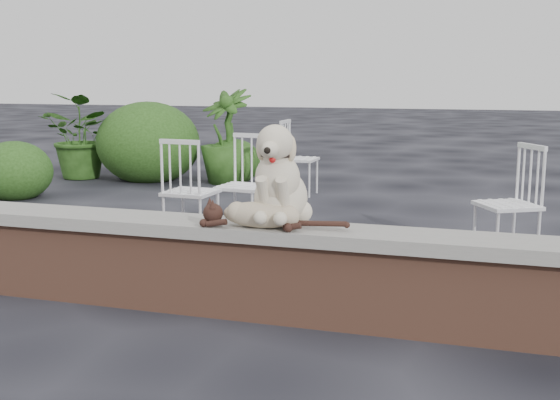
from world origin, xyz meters
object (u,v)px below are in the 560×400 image
(chair_d, at_px, (507,203))
(chair_e, at_px, (300,158))
(cat, at_px, (261,213))
(potted_plant_a, at_px, (83,136))
(chair_c, at_px, (191,190))
(dog, at_px, (281,173))
(potted_plant_b, at_px, (227,136))
(chair_b, at_px, (243,185))

(chair_d, height_order, chair_e, same)
(cat, relative_size, potted_plant_a, 0.84)
(cat, xyz_separation_m, chair_c, (-1.26, 1.78, -0.20))
(potted_plant_a, bearing_deg, chair_e, -7.58)
(chair_e, bearing_deg, chair_c, 175.94)
(dog, bearing_deg, chair_d, 50.62)
(dog, distance_m, chair_e, 4.52)
(chair_e, distance_m, potted_plant_b, 1.40)
(cat, bearing_deg, chair_c, 123.19)
(chair_d, xyz_separation_m, chair_e, (-2.45, 2.58, 0.00))
(potted_plant_a, bearing_deg, chair_b, -38.27)
(dog, relative_size, potted_plant_b, 0.48)
(potted_plant_b, bearing_deg, potted_plant_a, -175.16)
(chair_d, distance_m, potted_plant_b, 4.90)
(chair_c, distance_m, potted_plant_a, 4.50)
(chair_b, bearing_deg, cat, -61.10)
(dog, distance_m, potted_plant_a, 6.61)
(chair_b, distance_m, potted_plant_a, 4.47)
(chair_c, height_order, chair_b, same)
(chair_e, bearing_deg, dog, -164.82)
(potted_plant_a, xyz_separation_m, potted_plant_b, (2.18, 0.18, 0.03))
(dog, bearing_deg, chair_b, 113.80)
(chair_b, distance_m, potted_plant_b, 3.24)
(chair_d, distance_m, chair_b, 2.38)
(chair_b, bearing_deg, chair_e, 98.46)
(chair_d, distance_m, chair_c, 2.70)
(dog, distance_m, cat, 0.28)
(potted_plant_a, relative_size, potted_plant_b, 0.95)
(chair_b, bearing_deg, potted_plant_a, 147.88)
(chair_d, bearing_deg, chair_b, -126.11)
(dog, relative_size, chair_b, 0.67)
(potted_plant_b, bearing_deg, chair_b, -65.74)
(potted_plant_a, bearing_deg, chair_d, -27.32)
(chair_e, bearing_deg, potted_plant_b, 63.75)
(chair_d, bearing_deg, potted_plant_a, -147.05)
(chair_b, bearing_deg, chair_d, -0.24)
(dog, xyz_separation_m, cat, (-0.08, -0.15, -0.22))
(chair_e, bearing_deg, chair_d, -135.34)
(dog, bearing_deg, cat, -120.33)
(chair_c, bearing_deg, dog, 132.50)
(dog, relative_size, chair_c, 0.67)
(chair_c, relative_size, potted_plant_a, 0.75)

